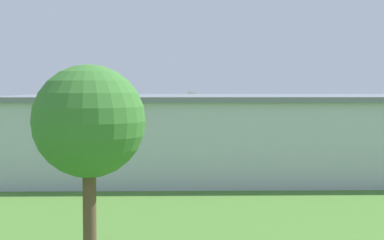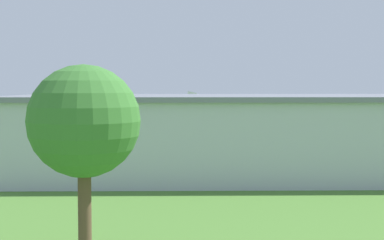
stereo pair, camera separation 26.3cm
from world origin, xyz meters
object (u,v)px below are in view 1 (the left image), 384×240
object	(u,v)px
car_black	(39,146)
person_crossing_taxiway	(72,143)
tree_behind_hangar_right	(89,122)
biplane	(167,110)
hangar	(258,134)
person_near_hangar_door	(81,145)
windsock	(78,93)
person_beside_truck	(347,141)

from	to	relation	value
car_black	person_crossing_taxiway	distance (m)	3.76
person_crossing_taxiway	tree_behind_hangar_right	size ratio (longest dim) A/B	0.22
person_crossing_taxiway	biplane	bearing A→B (deg)	-127.95
car_black	person_crossing_taxiway	bearing A→B (deg)	-138.63
hangar	person_near_hangar_door	xyz separation A→B (m)	(14.98, -14.22, -2.09)
hangar	tree_behind_hangar_right	world-z (taller)	tree_behind_hangar_right
tree_behind_hangar_right	windsock	bearing A→B (deg)	-82.89
biplane	windsock	bearing A→B (deg)	-58.98
car_black	windsock	xyz separation A→B (m)	(0.73, -37.84, 4.60)
windsock	person_beside_truck	bearing A→B (deg)	132.87
tree_behind_hangar_right	windsock	size ratio (longest dim) A/B	1.19
car_black	windsock	distance (m)	38.12
hangar	person_near_hangar_door	bearing A→B (deg)	-43.52
biplane	person_crossing_taxiway	world-z (taller)	biplane
hangar	car_black	xyz separation A→B (m)	(18.91, -13.77, -2.13)
hangar	tree_behind_hangar_right	size ratio (longest dim) A/B	5.06
person_crossing_taxiway	person_near_hangar_door	bearing A→B (deg)	118.67
person_near_hangar_door	biplane	bearing A→B (deg)	-120.89
tree_behind_hangar_right	person_beside_truck	bearing A→B (deg)	-119.93
tree_behind_hangar_right	windsock	xyz separation A→B (m)	(9.30, -74.52, 0.14)
car_black	person_near_hangar_door	distance (m)	3.96
car_black	tree_behind_hangar_right	distance (m)	37.94
windsock	biplane	bearing A→B (deg)	121.02
person_near_hangar_door	windsock	world-z (taller)	windsock
person_crossing_taxiway	tree_behind_hangar_right	xyz separation A→B (m)	(-5.74, 39.17, 4.48)
hangar	person_crossing_taxiway	distance (m)	22.97
person_near_hangar_door	windsock	distance (m)	37.95
hangar	car_black	world-z (taller)	hangar
hangar	windsock	world-z (taller)	windsock
hangar	person_beside_truck	bearing A→B (deg)	-126.67
person_near_hangar_door	hangar	bearing A→B (deg)	136.48
person_crossing_taxiway	windsock	distance (m)	35.83
biplane	person_crossing_taxiway	size ratio (longest dim) A/B	4.62
tree_behind_hangar_right	person_crossing_taxiway	bearing A→B (deg)	-81.66
person_beside_truck	tree_behind_hangar_right	world-z (taller)	tree_behind_hangar_right
car_black	person_near_hangar_door	xyz separation A→B (m)	(-3.94, -0.45, 0.04)
person_crossing_taxiway	person_beside_truck	xyz separation A→B (m)	(-28.67, -0.64, -0.04)
biplane	tree_behind_hangar_right	bearing A→B (deg)	85.32
hangar	windsock	xyz separation A→B (m)	(19.64, -51.61, 2.47)
person_crossing_taxiway	person_beside_truck	size ratio (longest dim) A/B	1.04
person_near_hangar_door	person_crossing_taxiway	world-z (taller)	person_near_hangar_door
biplane	person_beside_truck	size ratio (longest dim) A/B	4.82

